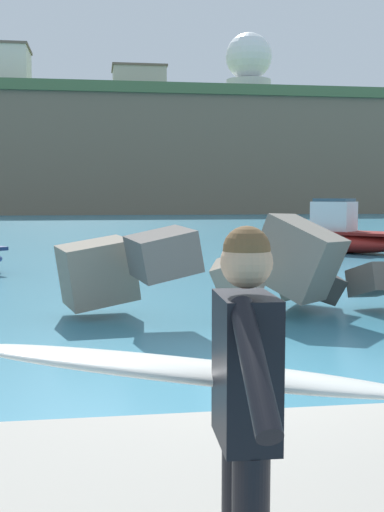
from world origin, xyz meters
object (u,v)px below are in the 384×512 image
object	(u,v)px
surfer_with_board	(232,400)
station_building_central	(139,87)
radar_dome	(249,67)
station_building_west	(141,94)
boat_near_right	(341,236)
station_building_annex	(4,71)

from	to	relation	value
surfer_with_board	station_building_central	distance (m)	90.80
surfer_with_board	radar_dome	world-z (taller)	radar_dome
radar_dome	station_building_west	distance (m)	17.54
boat_near_right	radar_dome	world-z (taller)	radar_dome
surfer_with_board	boat_near_right	xyz separation A→B (m)	(8.52, 20.64, -0.65)
station_building_west	surfer_with_board	bearing A→B (deg)	-93.62
surfer_with_board	radar_dome	size ratio (longest dim) A/B	0.23
surfer_with_board	radar_dome	xyz separation A→B (m)	(19.73, 83.66, 17.98)
surfer_with_board	station_building_annex	world-z (taller)	station_building_annex
surfer_with_board	station_building_west	distance (m)	95.77
station_building_west	station_building_annex	size ratio (longest dim) A/B	0.92
station_building_west	station_building_annex	bearing A→B (deg)	-145.62
radar_dome	station_building_west	bearing A→B (deg)	142.34
surfer_with_board	boat_near_right	bearing A→B (deg)	67.57
boat_near_right	radar_dome	bearing A→B (deg)	79.91
radar_dome	station_building_annex	distance (m)	31.71
surfer_with_board	radar_dome	bearing A→B (deg)	76.73
radar_dome	station_building_central	world-z (taller)	radar_dome
station_building_west	station_building_annex	world-z (taller)	station_building_annex
surfer_with_board	station_building_central	bearing A→B (deg)	86.54
station_building_central	boat_near_right	bearing A→B (deg)	-87.39
surfer_with_board	station_building_annex	distance (m)	84.52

